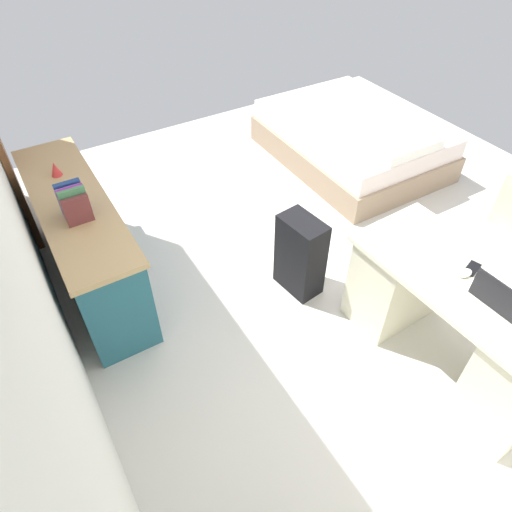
% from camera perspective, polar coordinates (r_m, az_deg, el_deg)
% --- Properties ---
extents(ground_plane, '(5.65, 5.65, 0.00)m').
position_cam_1_polar(ground_plane, '(4.01, 8.46, 0.36)').
color(ground_plane, beige).
extents(desk, '(1.46, 0.71, 0.75)m').
position_cam_1_polar(desk, '(3.22, 23.49, -7.44)').
color(desk, beige).
rests_on(desk, ground_plane).
extents(office_chair, '(0.57, 0.57, 0.94)m').
position_cam_1_polar(office_chair, '(3.84, 28.71, 0.57)').
color(office_chair, black).
rests_on(office_chair, ground_plane).
extents(credenza, '(1.80, 0.48, 0.80)m').
position_cam_1_polar(credenza, '(3.72, -20.65, 1.71)').
color(credenza, '#235B6B').
rests_on(credenza, ground_plane).
extents(bed, '(1.91, 1.42, 0.58)m').
position_cam_1_polar(bed, '(5.18, 11.90, 14.04)').
color(bed, gray).
rests_on(bed, ground_plane).
extents(suitcase_black, '(0.38, 0.26, 0.66)m').
position_cam_1_polar(suitcase_black, '(3.48, 5.56, 0.08)').
color(suitcase_black, black).
rests_on(suitcase_black, ground_plane).
extents(laptop, '(0.32, 0.23, 0.21)m').
position_cam_1_polar(laptop, '(2.87, 28.34, -4.84)').
color(laptop, silver).
rests_on(laptop, desk).
extents(computer_mouse, '(0.06, 0.10, 0.03)m').
position_cam_1_polar(computer_mouse, '(2.99, 24.71, -1.96)').
color(computer_mouse, white).
rests_on(computer_mouse, desk).
extents(cell_phone_by_mouse, '(0.10, 0.15, 0.01)m').
position_cam_1_polar(cell_phone_by_mouse, '(3.05, 25.43, -1.41)').
color(cell_phone_by_mouse, black).
rests_on(cell_phone_by_mouse, desk).
extents(book_row, '(0.20, 0.17, 0.24)m').
position_cam_1_polar(book_row, '(3.24, -21.82, 6.22)').
color(book_row, brown).
rests_on(book_row, credenza).
extents(figurine_small, '(0.08, 0.08, 0.11)m').
position_cam_1_polar(figurine_small, '(3.76, -23.83, 9.93)').
color(figurine_small, red).
rests_on(figurine_small, credenza).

